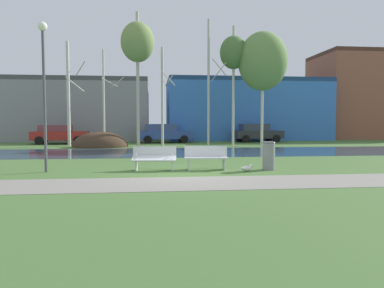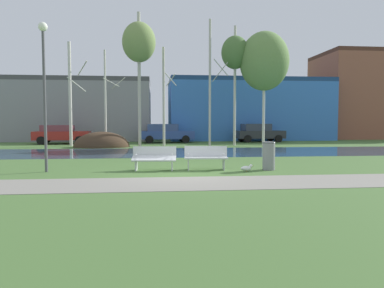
{
  "view_description": "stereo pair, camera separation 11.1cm",
  "coord_description": "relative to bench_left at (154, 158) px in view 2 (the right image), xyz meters",
  "views": [
    {
      "loc": [
        -1.0,
        -12.23,
        1.8
      ],
      "look_at": [
        0.48,
        1.36,
        0.94
      ],
      "focal_mm": 33.78,
      "sensor_mm": 36.0,
      "label": 1
    },
    {
      "loc": [
        -0.89,
        -12.24,
        1.8
      ],
      "look_at": [
        0.48,
        1.36,
        0.94
      ],
      "focal_mm": 33.78,
      "sensor_mm": 36.0,
      "label": 2
    }
  ],
  "objects": [
    {
      "name": "ground_plane",
      "position": [
        0.95,
        9.02,
        -0.47
      ],
      "size": [
        120.0,
        120.0,
        0.0
      ],
      "primitive_type": "plane",
      "color": "#476B33"
    },
    {
      "name": "paved_path_strip",
      "position": [
        0.95,
        -2.9,
        -0.47
      ],
      "size": [
        60.0,
        2.35,
        0.01
      ],
      "primitive_type": "cube",
      "color": "gray",
      "rests_on": "ground"
    },
    {
      "name": "river_band",
      "position": [
        0.95,
        7.69,
        -0.47
      ],
      "size": [
        80.0,
        6.43,
        0.01
      ],
      "primitive_type": "cube",
      "color": "#33516B",
      "rests_on": "ground"
    },
    {
      "name": "soil_mound",
      "position": [
        -3.7,
        12.41,
        -0.47
      ],
      "size": [
        3.86,
        2.67,
        2.15
      ],
      "primitive_type": "ellipsoid",
      "color": "#423021",
      "rests_on": "ground"
    },
    {
      "name": "bench_left",
      "position": [
        0.0,
        0.0,
        0.0
      ],
      "size": [
        1.64,
        0.69,
        0.87
      ],
      "color": "silver",
      "rests_on": "ground"
    },
    {
      "name": "bench_right",
      "position": [
        1.91,
        0.0,
        0.0
      ],
      "size": [
        1.64,
        0.7,
        0.87
      ],
      "color": "silver",
      "rests_on": "ground"
    },
    {
      "name": "trash_bin",
      "position": [
        4.22,
        -0.3,
        0.07
      ],
      "size": [
        0.48,
        0.48,
        1.04
      ],
      "color": "gray",
      "rests_on": "ground"
    },
    {
      "name": "seagull",
      "position": [
        3.29,
        -0.7,
        -0.34
      ],
      "size": [
        0.47,
        0.18,
        0.27
      ],
      "color": "white",
      "rests_on": "ground"
    },
    {
      "name": "streetlamp",
      "position": [
        -3.82,
        -0.03,
        3.03
      ],
      "size": [
        0.32,
        0.32,
        5.23
      ],
      "color": "#4C4C51",
      "rests_on": "ground"
    },
    {
      "name": "birch_far_left",
      "position": [
        -6.02,
        13.66,
        3.34
      ],
      "size": [
        1.39,
        2.4,
        7.47
      ],
      "color": "beige",
      "rests_on": "ground"
    },
    {
      "name": "birch_left",
      "position": [
        -3.51,
        13.53,
        3.05
      ],
      "size": [
        1.53,
        2.47,
        6.92
      ],
      "color": "beige",
      "rests_on": "ground"
    },
    {
      "name": "birch_center_left",
      "position": [
        -1.07,
        12.63,
        6.78
      ],
      "size": [
        2.33,
        2.33,
        9.39
      ],
      "color": "#BCB7A8",
      "rests_on": "ground"
    },
    {
      "name": "birch_center",
      "position": [
        0.69,
        13.27,
        3.16
      ],
      "size": [
        1.03,
        1.78,
        7.15
      ],
      "color": "beige",
      "rests_on": "ground"
    },
    {
      "name": "birch_center_right",
      "position": [
        3.96,
        12.42,
        4.07
      ],
      "size": [
        1.37,
        2.52,
        9.0
      ],
      "color": "#BCB7A8",
      "rests_on": "ground"
    },
    {
      "name": "birch_right",
      "position": [
        5.91,
        13.2,
        6.3
      ],
      "size": [
        2.02,
        2.02,
        8.78
      ],
      "color": "beige",
      "rests_on": "ground"
    },
    {
      "name": "birch_far_right",
      "position": [
        8.0,
        12.83,
        5.71
      ],
      "size": [
        3.58,
        3.58,
        8.34
      ],
      "color": "beige",
      "rests_on": "ground"
    },
    {
      "name": "parked_van_nearest_red",
      "position": [
        -7.43,
        16.39,
        0.32
      ],
      "size": [
        4.4,
        2.27,
        1.49
      ],
      "color": "maroon",
      "rests_on": "ground"
    },
    {
      "name": "parked_sedan_second_blue",
      "position": [
        0.87,
        17.22,
        0.35
      ],
      "size": [
        4.64,
        2.33,
        1.57
      ],
      "color": "#2D4793",
      "rests_on": "ground"
    },
    {
      "name": "parked_hatch_third_dark",
      "position": [
        8.96,
        17.38,
        0.35
      ],
      "size": [
        4.25,
        2.2,
        1.58
      ],
      "color": "#282B30",
      "rests_on": "ground"
    },
    {
      "name": "building_grey_warehouse",
      "position": [
        -7.05,
        22.28,
        2.39
      ],
      "size": [
        13.19,
        6.87,
        5.72
      ],
      "color": "gray",
      "rests_on": "ground"
    },
    {
      "name": "building_blue_store",
      "position": [
        9.16,
        22.57,
        2.46
      ],
      "size": [
        15.45,
        7.68,
        5.87
      ],
      "color": "#3870C6",
      "rests_on": "ground"
    }
  ]
}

